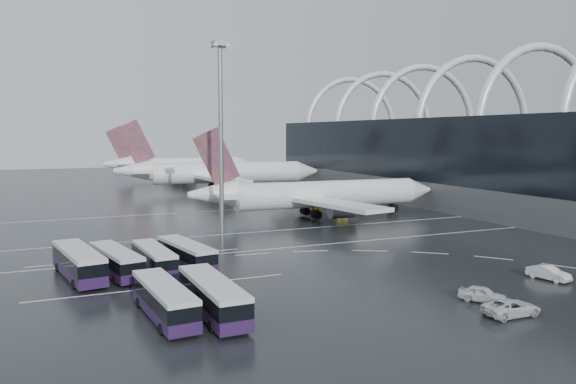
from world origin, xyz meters
name	(u,v)px	position (x,y,z in m)	size (l,w,h in m)	color
ground	(301,244)	(0.00, 0.00, 0.00)	(420.00, 420.00, 0.00)	black
terminal	(511,159)	(61.56, 19.84, 10.87)	(42.00, 160.00, 34.90)	#535558
lane_marking_near	(306,246)	(0.00, -2.00, 0.01)	(120.00, 0.25, 0.01)	silver
lane_marking_mid	(271,231)	(0.00, 12.00, 0.01)	(120.00, 0.25, 0.01)	silver
lane_marking_far	(223,210)	(0.00, 40.00, 0.01)	(120.00, 0.25, 0.01)	silver
bus_bay_line_south	(162,287)	(-24.00, -16.00, 0.01)	(28.00, 0.25, 0.01)	silver
bus_bay_line_north	(139,258)	(-24.00, 0.00, 0.01)	(28.00, 0.25, 0.01)	silver
airliner_main	(315,195)	(13.76, 22.77, 4.45)	(52.43, 46.05, 17.78)	white
airliner_gate_b	(217,173)	(10.51, 79.73, 5.13)	(59.00, 52.59, 20.48)	white
airliner_gate_c	(178,166)	(9.66, 125.66, 4.82)	(53.99, 49.94, 19.28)	white
bus_row_near_a	(79,262)	(-32.03, -8.31, 1.89)	(5.31, 14.30, 3.44)	#241440
bus_row_near_b	(116,261)	(-27.94, -8.57, 1.71)	(5.09, 12.96, 3.12)	#241440
bus_row_near_c	(154,258)	(-23.48, -8.41, 1.62)	(3.56, 12.16, 2.96)	#241440
bus_row_near_d	(186,254)	(-19.40, -7.87, 1.70)	(4.83, 12.86, 3.10)	#241440
bus_row_far_a	(164,299)	(-25.82, -26.28, 1.73)	(3.78, 12.97, 3.15)	#241440
bus_row_far_b	(213,296)	(-21.57, -27.28, 1.82)	(3.41, 13.50, 3.31)	#241440
van_curve_a	(511,308)	(3.41, -38.40, 0.77)	(2.57, 5.58, 1.55)	silver
van_curve_b	(482,294)	(4.06, -34.00, 0.78)	(1.85, 4.59, 1.56)	silver
van_curve_c	(549,273)	(17.00, -30.51, 0.80)	(1.69, 4.83, 1.59)	silver
floodlight_mast	(221,114)	(-8.22, 13.56, 19.83)	(2.42, 2.42, 31.53)	gray
gse_cart_belly_a	(340,212)	(19.52, 22.79, 0.69)	(2.52, 1.49, 1.38)	#B39E17
gse_cart_belly_d	(362,208)	(27.15, 26.91, 0.67)	(2.46, 1.45, 1.34)	slate
gse_cart_belly_e	(317,209)	(18.04, 30.64, 0.54)	(1.99, 1.18, 1.09)	#B39E17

